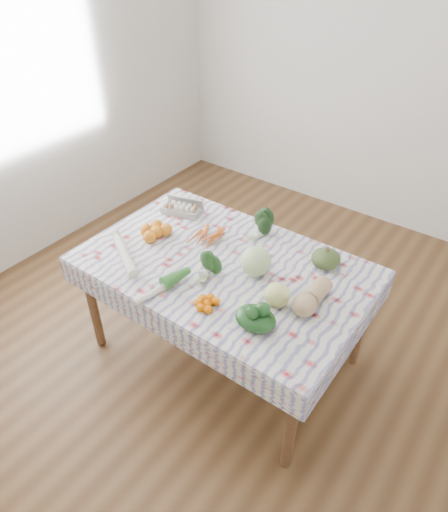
{
  "coord_description": "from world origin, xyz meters",
  "views": [
    {
      "loc": [
        1.24,
        -1.68,
        2.41
      ],
      "look_at": [
        0.0,
        0.0,
        0.82
      ],
      "focal_mm": 32.0,
      "sensor_mm": 36.0,
      "label": 1
    }
  ],
  "objects_px": {
    "cabbage": "(256,261)",
    "grapefruit": "(277,295)",
    "dining_table": "(224,275)",
    "kabocha_squash": "(326,259)",
    "butternut_squash": "(312,296)",
    "egg_carton": "(181,210)"
  },
  "relations": [
    {
      "from": "dining_table",
      "to": "grapefruit",
      "type": "distance_m",
      "value": 0.46
    },
    {
      "from": "kabocha_squash",
      "to": "butternut_squash",
      "type": "height_order",
      "value": "butternut_squash"
    },
    {
      "from": "dining_table",
      "to": "egg_carton",
      "type": "distance_m",
      "value": 0.63
    },
    {
      "from": "dining_table",
      "to": "grapefruit",
      "type": "bearing_deg",
      "value": -15.38
    },
    {
      "from": "dining_table",
      "to": "cabbage",
      "type": "height_order",
      "value": "cabbage"
    },
    {
      "from": "dining_table",
      "to": "grapefruit",
      "type": "xyz_separation_m",
      "value": [
        0.42,
        -0.12,
        0.15
      ]
    },
    {
      "from": "egg_carton",
      "to": "grapefruit",
      "type": "relative_size",
      "value": 1.92
    },
    {
      "from": "cabbage",
      "to": "grapefruit",
      "type": "relative_size",
      "value": 1.27
    },
    {
      "from": "grapefruit",
      "to": "butternut_squash",
      "type": "bearing_deg",
      "value": 36.31
    },
    {
      "from": "egg_carton",
      "to": "grapefruit",
      "type": "xyz_separation_m",
      "value": [
        0.98,
        -0.38,
        0.03
      ]
    },
    {
      "from": "grapefruit",
      "to": "cabbage",
      "type": "bearing_deg",
      "value": 146.37
    },
    {
      "from": "egg_carton",
      "to": "cabbage",
      "type": "bearing_deg",
      "value": -33.21
    },
    {
      "from": "grapefruit",
      "to": "dining_table",
      "type": "bearing_deg",
      "value": 164.62
    },
    {
      "from": "kabocha_squash",
      "to": "butternut_squash",
      "type": "relative_size",
      "value": 0.6
    },
    {
      "from": "cabbage",
      "to": "dining_table",
      "type": "bearing_deg",
      "value": -169.39
    },
    {
      "from": "egg_carton",
      "to": "kabocha_squash",
      "type": "xyz_separation_m",
      "value": [
        1.04,
        0.06,
        0.02
      ]
    },
    {
      "from": "kabocha_squash",
      "to": "cabbage",
      "type": "distance_m",
      "value": 0.41
    },
    {
      "from": "kabocha_squash",
      "to": "cabbage",
      "type": "xyz_separation_m",
      "value": [
        -0.29,
        -0.29,
        0.03
      ]
    },
    {
      "from": "dining_table",
      "to": "grapefruit",
      "type": "height_order",
      "value": "grapefruit"
    },
    {
      "from": "dining_table",
      "to": "butternut_squash",
      "type": "xyz_separation_m",
      "value": [
        0.57,
        -0.01,
        0.15
      ]
    },
    {
      "from": "kabocha_squash",
      "to": "butternut_squash",
      "type": "bearing_deg",
      "value": -75.72
    },
    {
      "from": "dining_table",
      "to": "kabocha_squash",
      "type": "height_order",
      "value": "kabocha_squash"
    }
  ]
}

